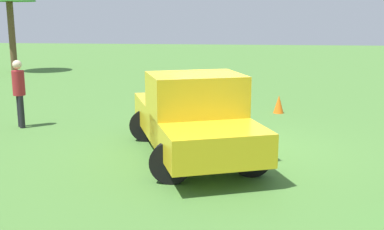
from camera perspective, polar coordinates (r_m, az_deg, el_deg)
ground_plane at (r=10.38m, az=4.25°, el=-4.34°), size 80.00×80.00×0.00m
pickup_truck at (r=9.57m, az=0.17°, el=0.00°), size 3.35×4.97×1.80m
person_bystander at (r=13.10m, az=-20.56°, el=2.97°), size 0.45×0.45×1.81m
traffic_cone at (r=14.49m, az=10.65°, el=1.31°), size 0.32×0.32×0.55m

